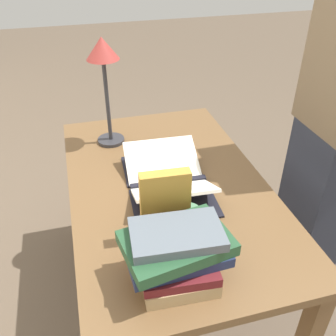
# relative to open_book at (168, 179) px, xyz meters

# --- Properties ---
(ground_plane) EXTENTS (12.00, 12.00, 0.00)m
(ground_plane) POSITION_rel_open_book_xyz_m (0.01, -0.00, -0.76)
(ground_plane) COLOR brown
(reading_desk) EXTENTS (1.28, 0.78, 0.73)m
(reading_desk) POSITION_rel_open_book_xyz_m (0.01, -0.00, -0.13)
(reading_desk) COLOR brown
(reading_desk) RESTS_ON ground_plane
(open_book) EXTENTS (0.49, 0.34, 0.10)m
(open_book) POSITION_rel_open_book_xyz_m (0.00, 0.00, 0.00)
(open_book) COLOR black
(open_book) RESTS_ON reading_desk
(book_stack_tall) EXTENTS (0.24, 0.33, 0.18)m
(book_stack_tall) POSITION_rel_open_book_xyz_m (-0.45, 0.09, 0.06)
(book_stack_tall) COLOR tan
(book_stack_tall) RESTS_ON reading_desk
(book_standing_upright) EXTENTS (0.05, 0.16, 0.26)m
(book_standing_upright) POSITION_rel_open_book_xyz_m (-0.28, 0.08, 0.10)
(book_standing_upright) COLOR #BC8933
(book_standing_upright) RESTS_ON reading_desk
(reading_lamp) EXTENTS (0.14, 0.14, 0.49)m
(reading_lamp) POSITION_rel_open_book_xyz_m (0.41, 0.17, 0.35)
(reading_lamp) COLOR #2D2D33
(reading_lamp) RESTS_ON reading_desk
(coffee_mug) EXTENTS (0.10, 0.09, 0.08)m
(coffee_mug) POSITION_rel_open_book_xyz_m (-0.26, -0.01, 0.01)
(coffee_mug) COLOR #4C7F5B
(coffee_mug) RESTS_ON reading_desk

